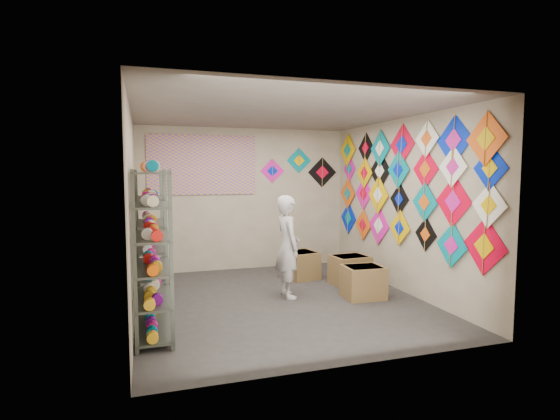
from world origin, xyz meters
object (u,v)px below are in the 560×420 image
object	(u,v)px
shelf_rack_back	(150,237)
carton_b	(350,270)
shopkeeper	(288,246)
carton_c	(301,265)
shelf_rack_front	(152,254)
carton_a	(363,282)

from	to	relation	value
shelf_rack_back	carton_b	distance (m)	3.25
shelf_rack_back	shopkeeper	distance (m)	1.99
shopkeeper	carton_c	size ratio (longest dim) A/B	2.81
shelf_rack_back	carton_b	world-z (taller)	shelf_rack_back
shelf_rack_front	carton_b	xyz separation A→B (m)	(3.17, 1.38, -0.71)
shelf_rack_front	shelf_rack_back	xyz separation A→B (m)	(0.00, 1.30, 0.00)
carton_a	shelf_rack_front	bearing A→B (deg)	-165.49
carton_a	carton_c	size ratio (longest dim) A/B	1.06
carton_a	carton_b	bearing A→B (deg)	80.92
shelf_rack_back	carton_a	xyz separation A→B (m)	(3.01, -0.69, -0.71)
shelf_rack_front	shopkeeper	size ratio (longest dim) A/B	1.24
shopkeeper	carton_b	distance (m)	1.38
shelf_rack_front	carton_a	xyz separation A→B (m)	(3.01, 0.61, -0.71)
shelf_rack_back	shopkeeper	xyz separation A→B (m)	(1.96, -0.29, -0.19)
shopkeeper	carton_b	bearing A→B (deg)	-73.94
shelf_rack_front	carton_c	distance (m)	3.33
shopkeeper	carton_b	xyz separation A→B (m)	(1.22, 0.37, -0.52)
shopkeeper	carton_c	world-z (taller)	shopkeeper
carton_c	shopkeeper	bearing A→B (deg)	-131.06
shopkeeper	carton_c	bearing A→B (deg)	-31.24
carton_b	carton_c	distance (m)	0.89
shelf_rack_front	shelf_rack_back	distance (m)	1.30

